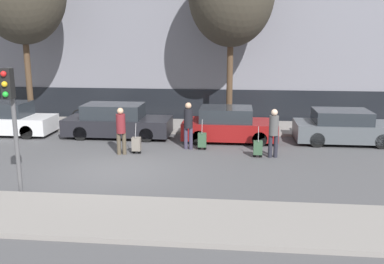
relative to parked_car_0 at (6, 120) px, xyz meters
The scene contains 16 objects.
ground_plane 7.95m from the parked_car_0, 36.16° to the right, with size 80.00×80.00×0.00m, color #4C4C4F.
sidewalk_near 10.59m from the parked_car_0, 52.79° to the right, with size 28.00×2.50×0.12m.
sidewalk_far 6.83m from the parked_car_0, 19.99° to the left, with size 28.00×3.00×0.12m.
building_facade 9.44m from the parked_car_0, 41.24° to the left, with size 28.00×2.22×9.59m.
parked_car_0 is the anchor object (origin of this frame).
parked_car_1 5.05m from the parked_car_0, ahead, with size 4.57×1.81×1.45m.
parked_car_2 9.91m from the parked_car_0, ahead, with size 3.91×1.92×1.42m.
parked_car_3 14.64m from the parked_car_0, ahead, with size 4.01×1.91×1.37m.
pedestrian_left 6.60m from the parked_car_0, 24.45° to the right, with size 0.34×0.34×1.76m.
trolley_left 7.03m from the parked_car_0, 21.60° to the right, with size 0.34×0.29×1.17m.
pedestrian_center 8.56m from the parked_car_0, 11.46° to the right, with size 0.35×0.34×1.84m.
trolley_center 9.11m from the parked_car_0, 11.18° to the right, with size 0.34×0.29×1.20m.
pedestrian_right 11.85m from the parked_car_0, 12.43° to the right, with size 0.35×0.34×1.78m.
trolley_right 11.34m from the parked_car_0, 13.40° to the right, with size 0.34×0.29×1.16m.
traffic_light 8.40m from the parked_car_0, 59.10° to the right, with size 0.28×0.47×3.50m.
parked_bicycle 3.72m from the parked_car_0, 33.39° to the left, with size 1.77×0.06×0.96m.
Camera 1 is at (3.82, -13.10, 4.30)m, focal length 40.00 mm.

